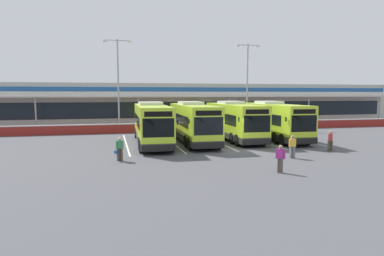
{
  "coord_description": "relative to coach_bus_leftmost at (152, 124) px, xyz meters",
  "views": [
    {
      "loc": [
        -9.65,
        -24.93,
        4.51
      ],
      "look_at": [
        -2.95,
        3.0,
        1.6
      ],
      "focal_mm": 31.55,
      "sensor_mm": 36.0,
      "label": 1
    }
  ],
  "objects": [
    {
      "name": "bay_stripe_mid_east",
      "position": [
        14.54,
        0.65,
        -1.78
      ],
      "size": [
        0.14,
        13.0,
        0.01
      ],
      "primitive_type": "cube",
      "color": "silver",
      "rests_on": "ground"
    },
    {
      "name": "bay_stripe_mid_west",
      "position": [
        6.14,
        0.65,
        -1.78
      ],
      "size": [
        0.14,
        13.0,
        0.01
      ],
      "primitive_type": "cube",
      "color": "silver",
      "rests_on": "ground"
    },
    {
      "name": "bay_stripe_far_west",
      "position": [
        -2.26,
        0.65,
        -1.78
      ],
      "size": [
        0.14,
        13.0,
        0.01
      ],
      "primitive_type": "cube",
      "color": "silver",
      "rests_on": "ground"
    },
    {
      "name": "bay_stripe_west",
      "position": [
        1.94,
        0.65,
        -1.78
      ],
      "size": [
        0.14,
        13.0,
        0.01
      ],
      "primitive_type": "cube",
      "color": "silver",
      "rests_on": "ground"
    },
    {
      "name": "coach_bus_centre",
      "position": [
        8.36,
        1.38,
        0.0
      ],
      "size": [
        3.19,
        12.22,
        3.78
      ],
      "color": "#B7DB2D",
      "rests_on": "ground"
    },
    {
      "name": "red_barrier_wall",
      "position": [
        6.14,
        9.15,
        -1.23
      ],
      "size": [
        60.0,
        0.4,
        1.1
      ],
      "color": "maroon",
      "rests_on": "ground"
    },
    {
      "name": "pedestrian_with_handbag",
      "position": [
        -3.03,
        -7.33,
        -0.93
      ],
      "size": [
        0.64,
        0.45,
        1.62
      ],
      "color": "#4C4238",
      "rests_on": "ground"
    },
    {
      "name": "lamp_post_centre",
      "position": [
        14.04,
        11.57,
        4.5
      ],
      "size": [
        3.24,
        0.28,
        11.0
      ],
      "color": "#9E9EA3",
      "rests_on": "ground"
    },
    {
      "name": "coach_bus_right_centre",
      "position": [
        12.29,
        0.73,
        0.0
      ],
      "size": [
        3.19,
        12.22,
        3.78
      ],
      "color": "#B7DB2D",
      "rests_on": "ground"
    },
    {
      "name": "pedestrian_child",
      "position": [
        5.83,
        -13.02,
        -0.91
      ],
      "size": [
        0.46,
        0.43,
        1.62
      ],
      "color": "#4C4238",
      "rests_on": "ground"
    },
    {
      "name": "bay_stripe_centre",
      "position": [
        10.34,
        0.65,
        -1.78
      ],
      "size": [
        0.14,
        13.0,
        0.01
      ],
      "primitive_type": "cube",
      "color": "silver",
      "rests_on": "ground"
    },
    {
      "name": "pedestrian_near_bin",
      "position": [
        13.26,
        -7.22,
        -0.91
      ],
      "size": [
        0.5,
        0.37,
        1.62
      ],
      "color": "#4C4238",
      "rests_on": "ground"
    },
    {
      "name": "coach_bus_leftmost",
      "position": [
        0.0,
        0.0,
        0.0
      ],
      "size": [
        3.19,
        12.22,
        3.78
      ],
      "color": "#B7DB2D",
      "rests_on": "ground"
    },
    {
      "name": "coach_bus_left_centre",
      "position": [
        3.91,
        0.4,
        0.0
      ],
      "size": [
        3.19,
        12.22,
        3.78
      ],
      "color": "#B7DB2D",
      "rests_on": "ground"
    },
    {
      "name": "lamp_post_west",
      "position": [
        -2.61,
        11.51,
        4.5
      ],
      "size": [
        3.24,
        0.28,
        11.0
      ],
      "color": "#9E9EA3",
      "rests_on": "ground"
    },
    {
      "name": "ground_plane",
      "position": [
        6.14,
        -5.35,
        -1.79
      ],
      "size": [
        200.0,
        200.0,
        0.0
      ],
      "primitive_type": "plane",
      "color": "#4C4C51"
    },
    {
      "name": "pedestrian_in_dark_coat",
      "position": [
        8.81,
        -9.18,
        -0.91
      ],
      "size": [
        0.54,
        0.3,
        1.62
      ],
      "color": "slate",
      "rests_on": "ground"
    },
    {
      "name": "terminal_building",
      "position": [
        6.14,
        21.55,
        1.23
      ],
      "size": [
        70.0,
        13.0,
        6.0
      ],
      "color": "beige",
      "rests_on": "ground"
    }
  ]
}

